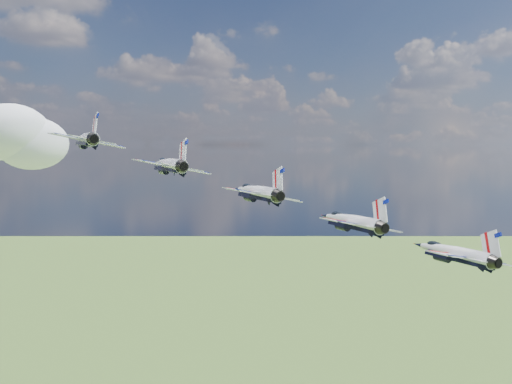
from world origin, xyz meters
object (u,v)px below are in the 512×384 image
jet_1 (168,165)px  jet_3 (350,221)px  jet_0 (86,139)px  jet_2 (256,192)px  jet_4 (452,253)px

jet_1 → jet_3: jet_1 is taller
jet_0 → jet_2: jet_0 is taller
jet_1 → jet_2: (9.58, -9.12, -3.72)m
jet_0 → jet_3: (28.75, -27.35, -11.15)m
jet_1 → jet_4: jet_1 is taller
jet_3 → jet_4: bearing=-38.9°
jet_2 → jet_4: 27.48m
jet_1 → jet_4: bearing=-38.9°
jet_1 → jet_4: size_ratio=1.00×
jet_1 → jet_2: 13.74m
jet_1 → jet_2: bearing=-38.9°
jet_1 → jet_3: bearing=-38.9°
jet_1 → jet_3: 27.48m
jet_2 → jet_3: (9.58, -9.12, -3.72)m
jet_2 → jet_4: jet_2 is taller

